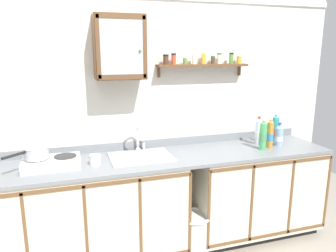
# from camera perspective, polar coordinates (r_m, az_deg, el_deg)

# --- Properties ---
(back_wall) EXTENTS (3.91, 0.07, 2.43)m
(back_wall) POSITION_cam_1_polar(r_m,az_deg,el_deg) (3.24, -2.48, 1.27)
(back_wall) COLOR silver
(back_wall) RESTS_ON ground
(lower_cabinet_run) EXTENTS (1.80, 0.64, 0.91)m
(lower_cabinet_run) POSITION_cam_1_polar(r_m,az_deg,el_deg) (3.08, -14.61, -15.03)
(lower_cabinet_run) COLOR black
(lower_cabinet_run) RESTS_ON ground
(lower_cabinet_run_right) EXTENTS (1.34, 0.64, 0.91)m
(lower_cabinet_run_right) POSITION_cam_1_polar(r_m,az_deg,el_deg) (3.57, 14.84, -11.02)
(lower_cabinet_run_right) COLOR black
(lower_cabinet_run_right) RESTS_ON ground
(countertop) EXTENTS (3.27, 0.67, 0.03)m
(countertop) POSITION_cam_1_polar(r_m,az_deg,el_deg) (3.01, -0.72, -5.61)
(countertop) COLOR gray
(countertop) RESTS_ON lower_cabinet_run
(backsplash) EXTENTS (3.27, 0.02, 0.08)m
(backsplash) POSITION_cam_1_polar(r_m,az_deg,el_deg) (3.27, -2.28, -3.05)
(backsplash) COLOR gray
(backsplash) RESTS_ON countertop
(sink) EXTENTS (0.56, 0.45, 0.48)m
(sink) POSITION_cam_1_polar(r_m,az_deg,el_deg) (3.00, -4.84, -5.99)
(sink) COLOR silver
(sink) RESTS_ON countertop
(hot_plate_stove) EXTENTS (0.46, 0.28, 0.09)m
(hot_plate_stove) POSITION_cam_1_polar(r_m,az_deg,el_deg) (2.86, -19.90, -6.16)
(hot_plate_stove) COLOR silver
(hot_plate_stove) RESTS_ON countertop
(saucepan) EXTENTS (0.33, 0.30, 0.10)m
(saucepan) POSITION_cam_1_polar(r_m,az_deg,el_deg) (2.86, -22.33, -4.32)
(saucepan) COLOR silver
(saucepan) RESTS_ON hot_plate_stove
(bottle_juice_amber_0) EXTENTS (0.06, 0.06, 0.31)m
(bottle_juice_amber_0) POSITION_cam_1_polar(r_m,az_deg,el_deg) (3.38, 17.62, -1.40)
(bottle_juice_amber_0) COLOR gold
(bottle_juice_amber_0) RESTS_ON countertop
(bottle_water_clear_1) EXTENTS (0.07, 0.07, 0.30)m
(bottle_water_clear_1) POSITION_cam_1_polar(r_m,az_deg,el_deg) (3.46, 15.70, -1.03)
(bottle_water_clear_1) COLOR silver
(bottle_water_clear_1) RESTS_ON countertop
(bottle_detergent_teal_2) EXTENTS (0.07, 0.07, 0.31)m
(bottle_detergent_teal_2) POSITION_cam_1_polar(r_m,az_deg,el_deg) (3.63, 18.44, -0.49)
(bottle_detergent_teal_2) COLOR teal
(bottle_detergent_teal_2) RESTS_ON countertop
(bottle_opaque_white_3) EXTENTS (0.08, 0.08, 0.28)m
(bottle_opaque_white_3) POSITION_cam_1_polar(r_m,az_deg,el_deg) (3.52, 17.51, -1.07)
(bottle_opaque_white_3) COLOR white
(bottle_opaque_white_3) RESTS_ON countertop
(bottle_water_blue_4) EXTENTS (0.08, 0.08, 0.24)m
(bottle_water_blue_4) POSITION_cam_1_polar(r_m,az_deg,el_deg) (3.49, 19.04, -1.63)
(bottle_water_blue_4) COLOR #8CB7E0
(bottle_water_blue_4) RESTS_ON countertop
(bottle_soda_green_5) EXTENTS (0.07, 0.07, 0.31)m
(bottle_soda_green_5) POSITION_cam_1_polar(r_m,az_deg,el_deg) (3.29, 16.48, -1.62)
(bottle_soda_green_5) COLOR #4CB266
(bottle_soda_green_5) RESTS_ON countertop
(mug) EXTENTS (0.09, 0.12, 0.09)m
(mug) POSITION_cam_1_polar(r_m,az_deg,el_deg) (2.83, -12.76, -5.83)
(mug) COLOR white
(mug) RESTS_ON countertop
(wall_cabinet) EXTENTS (0.44, 0.30, 0.55)m
(wall_cabinet) POSITION_cam_1_polar(r_m,az_deg,el_deg) (2.94, -8.60, 13.61)
(wall_cabinet) COLOR brown
(spice_shelf) EXTENTS (0.94, 0.14, 0.23)m
(spice_shelf) POSITION_cam_1_polar(r_m,az_deg,el_deg) (3.25, 6.25, 10.99)
(spice_shelf) COLOR brown
(trash_bin) EXTENTS (0.31, 0.31, 0.41)m
(trash_bin) POSITION_cam_1_polar(r_m,az_deg,el_deg) (3.21, 4.64, -18.45)
(trash_bin) COLOR silver
(trash_bin) RESTS_ON ground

